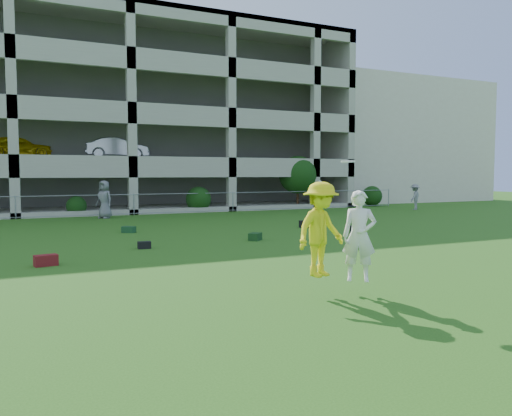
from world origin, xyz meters
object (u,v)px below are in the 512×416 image
crate_d (356,229)px  parking_garage (108,122)px  bystander_c (104,199)px  bystander_e (320,197)px  frisbee_contest (330,231)px  bystander_f (415,197)px  stucco_building (368,144)px

crate_d → parking_garage: parking_garage is taller
bystander_c → crate_d: bearing=-2.5°
bystander_c → bystander_e: size_ratio=1.01×
bystander_e → crate_d: bystander_e is taller
crate_d → frisbee_contest: size_ratio=0.15×
bystander_e → bystander_f: bearing=-133.5°
bystander_f → bystander_e: bearing=-25.5°
bystander_c → bystander_e: 11.77m
stucco_building → frisbee_contest: 37.57m
bystander_e → bystander_f: (7.49, 0.51, -0.14)m
bystander_e → crate_d: 9.05m
stucco_building → frisbee_contest: (-23.27, -29.26, -3.76)m
bystander_e → frisbee_contest: frisbee_contest is taller
frisbee_contest → parking_garage: parking_garage is taller
bystander_c → bystander_f: bystander_c is taller
bystander_c → bystander_e: bystander_c is taller
bystander_e → frisbee_contest: size_ratio=0.83×
frisbee_contest → bystander_c: bearing=94.7°
bystander_e → frisbee_contest: 19.03m
bystander_c → crate_d: 13.47m
parking_garage → bystander_f: bearing=-35.4°
stucco_building → bystander_f: (-5.83, -12.53, -4.17)m
bystander_c → parking_garage: (1.80, 10.20, 5.03)m
bystander_f → parking_garage: parking_garage is taller
stucco_building → crate_d: 27.61m
stucco_building → frisbee_contest: bearing=-128.5°
bystander_c → bystander_f: size_ratio=1.18×
bystander_e → crate_d: (-3.53, -8.29, -0.82)m
bystander_c → stucco_building: bearing=74.1°
stucco_building → frisbee_contest: size_ratio=6.88×
stucco_building → bystander_f: bearing=-114.9°
bystander_e → frisbee_contest: bearing=101.0°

